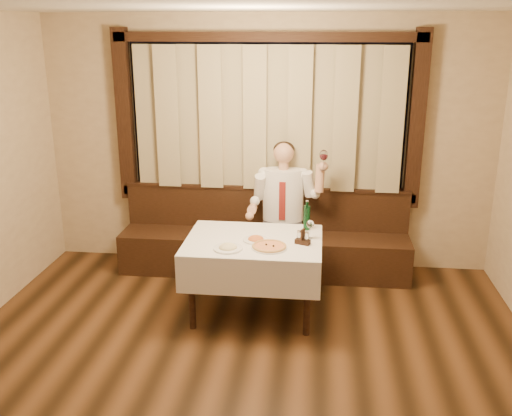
# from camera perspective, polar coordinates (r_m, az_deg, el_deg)

# --- Properties ---
(room) EXTENTS (5.01, 6.01, 2.81)m
(room) POSITION_cam_1_polar(r_m,az_deg,el_deg) (4.41, -1.37, 2.54)
(room) COLOR black
(room) RESTS_ON ground
(banquette) EXTENTS (3.20, 0.61, 0.94)m
(banquette) POSITION_cam_1_polar(r_m,az_deg,el_deg) (6.44, 0.83, -3.64)
(banquette) COLOR black
(banquette) RESTS_ON ground
(dining_table) EXTENTS (1.27, 0.97, 0.76)m
(dining_table) POSITION_cam_1_polar(r_m,az_deg,el_deg) (5.37, -0.24, -4.20)
(dining_table) COLOR black
(dining_table) RESTS_ON ground
(pizza) EXTENTS (0.33, 0.33, 0.03)m
(pizza) POSITION_cam_1_polar(r_m,az_deg,el_deg) (5.12, 1.33, -3.87)
(pizza) COLOR white
(pizza) RESTS_ON dining_table
(pasta_red) EXTENTS (0.24, 0.24, 0.08)m
(pasta_red) POSITION_cam_1_polar(r_m,az_deg,el_deg) (5.28, -0.02, -2.95)
(pasta_red) COLOR white
(pasta_red) RESTS_ON dining_table
(pasta_cream) EXTENTS (0.26, 0.26, 0.09)m
(pasta_cream) POSITION_cam_1_polar(r_m,az_deg,el_deg) (5.09, -2.83, -3.76)
(pasta_cream) COLOR white
(pasta_cream) RESTS_ON dining_table
(green_bottle) EXTENTS (0.06, 0.06, 0.30)m
(green_bottle) POSITION_cam_1_polar(r_m,az_deg,el_deg) (5.56, 5.10, -0.93)
(green_bottle) COLOR #104C20
(green_bottle) RESTS_ON dining_table
(table_wine_glass) EXTENTS (0.07, 0.07, 0.19)m
(table_wine_glass) POSITION_cam_1_polar(r_m,az_deg,el_deg) (5.32, 5.44, -1.70)
(table_wine_glass) COLOR white
(table_wine_glass) RESTS_ON dining_table
(cruet_caddy) EXTENTS (0.15, 0.11, 0.14)m
(cruet_caddy) POSITION_cam_1_polar(r_m,az_deg,el_deg) (5.22, 4.69, -3.08)
(cruet_caddy) COLOR black
(cruet_caddy) RESTS_ON dining_table
(seated_man) EXTENTS (0.83, 0.62, 1.48)m
(seated_man) POSITION_cam_1_polar(r_m,az_deg,el_deg) (6.16, 2.74, 0.69)
(seated_man) COLOR black
(seated_man) RESTS_ON ground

